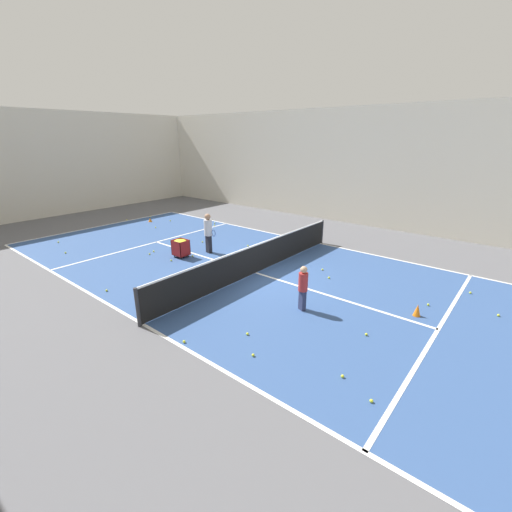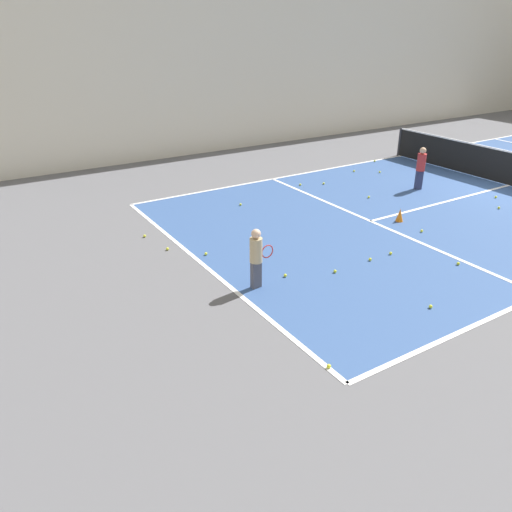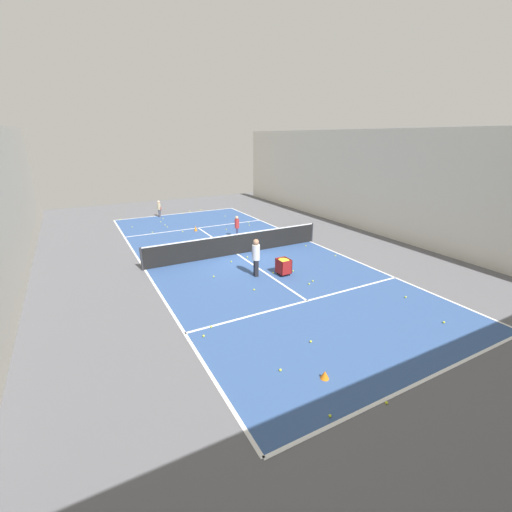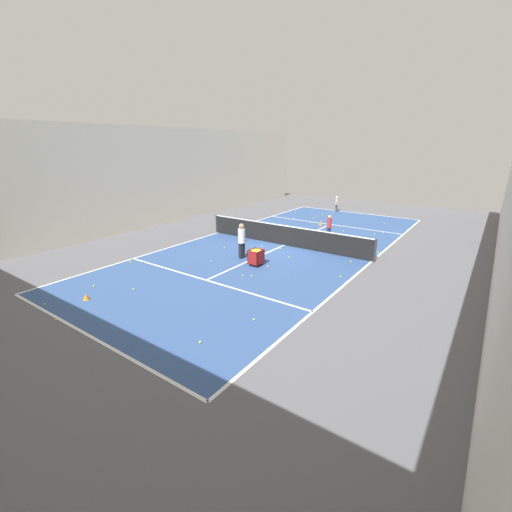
{
  "view_description": "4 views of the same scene",
  "coord_description": "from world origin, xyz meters",
  "px_view_note": "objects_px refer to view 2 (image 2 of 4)",
  "views": [
    {
      "loc": [
        -8.92,
        -7.35,
        4.7
      ],
      "look_at": [
        0.0,
        0.0,
        0.66
      ],
      "focal_mm": 24.0,
      "sensor_mm": 36.0,
      "label": 1
    },
    {
      "loc": [
        8.92,
        -15.3,
        4.8
      ],
      "look_at": [
        1.47,
        -10.63,
        0.69
      ],
      "focal_mm": 35.0,
      "sensor_mm": 36.0,
      "label": 2
    },
    {
      "loc": [
        7.13,
        15.3,
        5.83
      ],
      "look_at": [
        0.53,
        3.04,
        0.93
      ],
      "focal_mm": 24.0,
      "sensor_mm": 36.0,
      "label": 3
    },
    {
      "loc": [
        -8.92,
        15.3,
        5.18
      ],
      "look_at": [
        -0.61,
        3.49,
        0.44
      ],
      "focal_mm": 24.0,
      "sensor_mm": 36.0,
      "label": 4
    }
  ],
  "objects_px": {
    "training_cone_0": "(400,215)",
    "child_midcourt": "(421,165)",
    "player_near_baseline": "(256,255)",
    "tennis_net": "(512,169)"
  },
  "relations": [
    {
      "from": "tennis_net",
      "to": "player_near_baseline",
      "type": "bearing_deg",
      "value": -82.12
    },
    {
      "from": "tennis_net",
      "to": "training_cone_0",
      "type": "height_order",
      "value": "tennis_net"
    },
    {
      "from": "tennis_net",
      "to": "child_midcourt",
      "type": "relative_size",
      "value": 7.28
    },
    {
      "from": "tennis_net",
      "to": "child_midcourt",
      "type": "bearing_deg",
      "value": -115.22
    },
    {
      "from": "tennis_net",
      "to": "child_midcourt",
      "type": "height_order",
      "value": "child_midcourt"
    },
    {
      "from": "player_near_baseline",
      "to": "training_cone_0",
      "type": "bearing_deg",
      "value": 9.85
    },
    {
      "from": "player_near_baseline",
      "to": "training_cone_0",
      "type": "distance_m",
      "value": 5.31
    },
    {
      "from": "training_cone_0",
      "to": "child_midcourt",
      "type": "bearing_deg",
      "value": 122.89
    },
    {
      "from": "child_midcourt",
      "to": "training_cone_0",
      "type": "height_order",
      "value": "child_midcourt"
    },
    {
      "from": "tennis_net",
      "to": "child_midcourt",
      "type": "xyz_separation_m",
      "value": [
        -1.32,
        -2.79,
        0.2
      ]
    }
  ]
}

